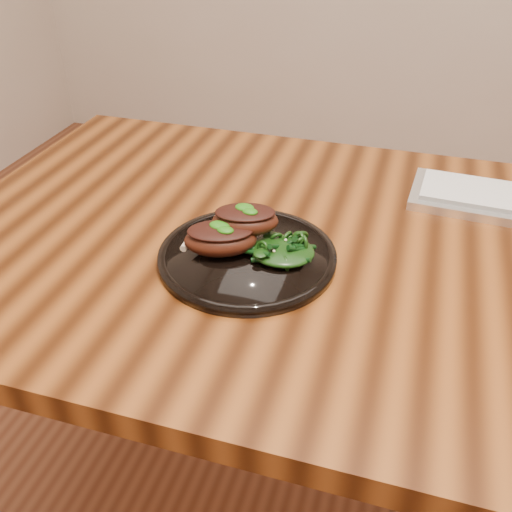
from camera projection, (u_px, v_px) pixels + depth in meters
The scene contains 6 objects.
desk at pixel (424, 304), 0.91m from camera, with size 1.60×0.80×0.75m.
plate at pixel (247, 256), 0.86m from camera, with size 0.27×0.27×0.02m.
lamb_chop_front at pixel (220, 238), 0.84m from camera, with size 0.12×0.10×0.05m.
lamb_chop_back at pixel (245, 219), 0.85m from camera, with size 0.11×0.09×0.04m.
herb_smear at pixel (238, 228), 0.91m from camera, with size 0.08×0.05×0.01m, color #114E08.
greens_heap at pixel (282, 247), 0.84m from camera, with size 0.10×0.09×0.04m.
Camera 1 is at (-0.05, -0.75, 1.24)m, focal length 40.00 mm.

